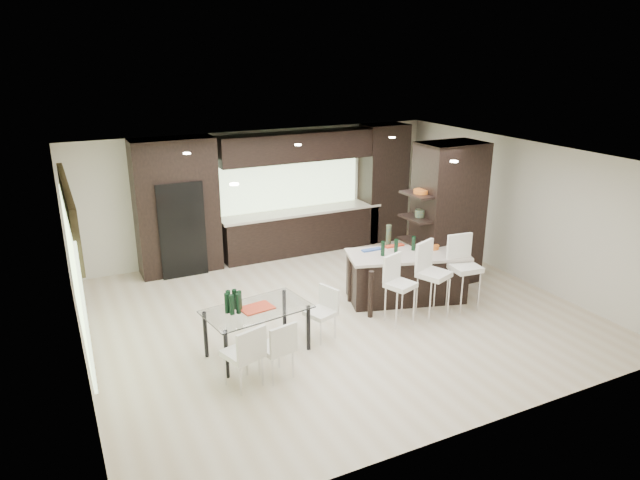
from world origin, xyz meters
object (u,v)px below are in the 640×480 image
bench (391,282)px  dining_table (258,331)px  floor_vase (388,254)px  stool_left (400,297)px  chair_end (321,316)px  kitchen_island (406,276)px  chair_far (243,358)px  stool_mid (433,288)px  stool_right (464,281)px  chair_near (276,351)px

bench → dining_table: size_ratio=0.93×
floor_vase → dining_table: bearing=-155.4°
stool_left → chair_end: bearing=156.6°
kitchen_island → floor_vase: size_ratio=1.81×
dining_table → chair_far: bearing=-131.5°
chair_far → stool_left: bearing=-4.8°
kitchen_island → stool_mid: (0.00, -0.78, 0.09)m
floor_vase → chair_end: (-2.15, -1.46, -0.20)m
stool_mid → stool_right: bearing=-22.1°
chair_end → stool_left: bearing=-113.2°
chair_near → chair_end: chair_near is taller
stool_right → chair_end: stool_right is taller
stool_left → chair_near: bearing=175.0°
stool_left → stool_mid: stool_mid is taller
bench → chair_far: size_ratio=1.66×
bench → chair_near: bearing=-150.4°
stool_mid → bench: 1.04m
chair_end → stool_right: bearing=-111.8°
dining_table → stool_right: bearing=-10.7°
stool_left → bench: 1.10m
stool_right → bench: size_ratio=0.76×
kitchen_island → chair_near: (-3.07, -1.37, -0.04)m
bench → floor_vase: 0.73m
chair_near → dining_table: bearing=77.2°
stool_mid → chair_far: size_ratio=1.25×
bench → kitchen_island: bearing=-50.7°
bench → chair_near: (-2.90, -1.59, 0.13)m
kitchen_island → bench: kitchen_island is taller
stool_left → bench: bearing=44.8°
bench → dining_table: 3.03m
dining_table → chair_end: size_ratio=2.00×
stool_mid → bench: stool_mid is taller
stool_right → chair_far: 4.23m
kitchen_island → floor_vase: floor_vase is taller
stool_mid → floor_vase: floor_vase is taller
bench → stool_mid: bearing=-79.4°
stool_left → dining_table: bearing=158.4°
stool_right → dining_table: 3.72m
stool_mid → dining_table: bearing=155.8°
stool_left → dining_table: 2.43m
stool_left → chair_end: (-1.39, 0.10, -0.09)m
stool_mid → stool_right: (0.64, -0.00, 0.01)m
stool_left → dining_table: (-2.43, 0.10, -0.11)m
stool_mid → chair_far: 3.60m
stool_right → dining_table: bearing=-176.1°
chair_near → chair_far: size_ratio=0.94×
stool_left → kitchen_island: bearing=30.4°
stool_right → chair_far: bearing=-166.0°
stool_right → bench: stool_right is taller
chair_far → chair_end: bearing=8.8°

